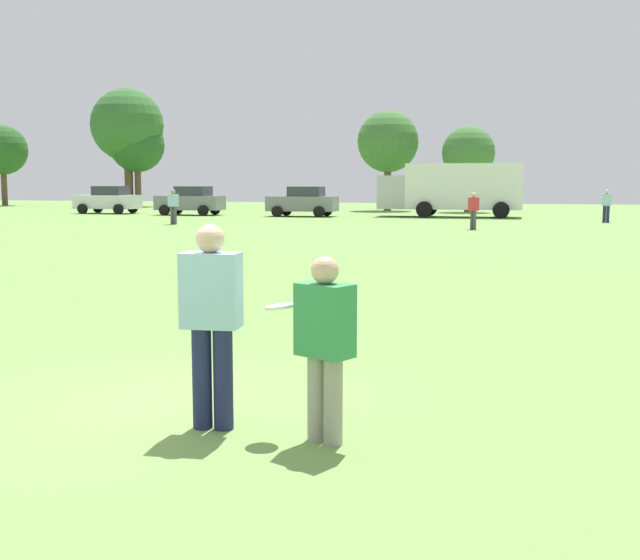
{
  "coord_description": "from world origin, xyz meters",
  "views": [
    {
      "loc": [
        3.4,
        -6.64,
        2.12
      ],
      "look_at": [
        1.47,
        0.68,
        1.18
      ],
      "focal_mm": 44.5,
      "sensor_mm": 36.0,
      "label": 1
    }
  ],
  "objects_px": {
    "bystander_field_marshal": "(607,204)",
    "parked_car_mid_left": "(191,200)",
    "player_thrower": "(212,315)",
    "frisbee": "(281,306)",
    "player_defender": "(325,339)",
    "bystander_far_jogger": "(473,209)",
    "traffic_cone": "(220,266)",
    "bystander_sideline_watcher": "(173,205)",
    "parked_car_center": "(303,201)",
    "box_truck": "(454,188)",
    "parked_car_near_left": "(108,200)"
  },
  "relations": [
    {
      "from": "bystander_field_marshal",
      "to": "parked_car_mid_left",
      "type": "bearing_deg",
      "value": 173.21
    },
    {
      "from": "player_thrower",
      "to": "frisbee",
      "type": "distance_m",
      "value": 0.61
    },
    {
      "from": "player_defender",
      "to": "bystander_far_jogger",
      "type": "distance_m",
      "value": 29.81
    },
    {
      "from": "frisbee",
      "to": "traffic_cone",
      "type": "distance_m",
      "value": 11.38
    },
    {
      "from": "frisbee",
      "to": "bystander_sideline_watcher",
      "type": "bearing_deg",
      "value": 116.68
    },
    {
      "from": "parked_car_mid_left",
      "to": "frisbee",
      "type": "bearing_deg",
      "value": -65.09
    },
    {
      "from": "parked_car_mid_left",
      "to": "bystander_far_jogger",
      "type": "relative_size",
      "value": 2.58
    },
    {
      "from": "player_defender",
      "to": "bystander_field_marshal",
      "type": "height_order",
      "value": "bystander_field_marshal"
    },
    {
      "from": "parked_car_center",
      "to": "bystander_field_marshal",
      "type": "relative_size",
      "value": 2.48
    },
    {
      "from": "parked_car_center",
      "to": "box_truck",
      "type": "relative_size",
      "value": 0.5
    },
    {
      "from": "player_defender",
      "to": "bystander_field_marshal",
      "type": "bearing_deg",
      "value": 81.75
    },
    {
      "from": "parked_car_near_left",
      "to": "bystander_sideline_watcher",
      "type": "distance_m",
      "value": 15.08
    },
    {
      "from": "parked_car_center",
      "to": "bystander_far_jogger",
      "type": "xyz_separation_m",
      "value": [
        10.95,
        -10.74,
        0.0
      ]
    },
    {
      "from": "player_defender",
      "to": "parked_car_near_left",
      "type": "bearing_deg",
      "value": 121.59
    },
    {
      "from": "frisbee",
      "to": "bystander_field_marshal",
      "type": "height_order",
      "value": "bystander_field_marshal"
    },
    {
      "from": "player_thrower",
      "to": "box_truck",
      "type": "bearing_deg",
      "value": 92.48
    },
    {
      "from": "box_truck",
      "to": "player_thrower",
      "type": "bearing_deg",
      "value": -87.52
    },
    {
      "from": "player_thrower",
      "to": "parked_car_mid_left",
      "type": "xyz_separation_m",
      "value": [
        -18.23,
        40.59,
        -0.07
      ]
    },
    {
      "from": "bystander_far_jogger",
      "to": "player_thrower",
      "type": "bearing_deg",
      "value": -90.39
    },
    {
      "from": "box_truck",
      "to": "bystander_sideline_watcher",
      "type": "relative_size",
      "value": 4.9
    },
    {
      "from": "parked_car_near_left",
      "to": "parked_car_center",
      "type": "relative_size",
      "value": 1.0
    },
    {
      "from": "traffic_cone",
      "to": "parked_car_center",
      "type": "distance_m",
      "value": 30.78
    },
    {
      "from": "parked_car_near_left",
      "to": "box_truck",
      "type": "height_order",
      "value": "box_truck"
    },
    {
      "from": "player_defender",
      "to": "parked_car_near_left",
      "type": "distance_m",
      "value": 48.82
    },
    {
      "from": "parked_car_mid_left",
      "to": "parked_car_center",
      "type": "bearing_deg",
      "value": -1.22
    },
    {
      "from": "parked_car_mid_left",
      "to": "bystander_far_jogger",
      "type": "bearing_deg",
      "value": -30.6
    },
    {
      "from": "parked_car_near_left",
      "to": "box_truck",
      "type": "relative_size",
      "value": 0.5
    },
    {
      "from": "player_thrower",
      "to": "player_defender",
      "type": "distance_m",
      "value": 1.04
    },
    {
      "from": "frisbee",
      "to": "box_truck",
      "type": "bearing_deg",
      "value": 93.3
    },
    {
      "from": "player_defender",
      "to": "bystander_far_jogger",
      "type": "height_order",
      "value": "bystander_far_jogger"
    },
    {
      "from": "frisbee",
      "to": "parked_car_near_left",
      "type": "relative_size",
      "value": 0.06
    },
    {
      "from": "traffic_cone",
      "to": "player_thrower",
      "type": "bearing_deg",
      "value": -68.44
    },
    {
      "from": "player_defender",
      "to": "frisbee",
      "type": "xyz_separation_m",
      "value": [
        -0.42,
        0.17,
        0.23
      ]
    },
    {
      "from": "bystander_sideline_watcher",
      "to": "parked_car_near_left",
      "type": "bearing_deg",
      "value": 131.57
    },
    {
      "from": "traffic_cone",
      "to": "bystander_sideline_watcher",
      "type": "xyz_separation_m",
      "value": [
        -10.44,
        19.81,
        0.75
      ]
    },
    {
      "from": "parked_car_near_left",
      "to": "bystander_sideline_watcher",
      "type": "relative_size",
      "value": 2.43
    },
    {
      "from": "bystander_sideline_watcher",
      "to": "parked_car_mid_left",
      "type": "bearing_deg",
      "value": 109.52
    },
    {
      "from": "bystander_sideline_watcher",
      "to": "player_defender",
      "type": "bearing_deg",
      "value": -62.82
    },
    {
      "from": "frisbee",
      "to": "parked_car_mid_left",
      "type": "bearing_deg",
      "value": 114.91
    },
    {
      "from": "bystander_sideline_watcher",
      "to": "frisbee",
      "type": "bearing_deg",
      "value": -63.32
    },
    {
      "from": "bystander_field_marshal",
      "to": "player_defender",
      "type": "bearing_deg",
      "value": -98.25
    },
    {
      "from": "player_thrower",
      "to": "bystander_field_marshal",
      "type": "distance_m",
      "value": 38.2
    },
    {
      "from": "bystander_sideline_watcher",
      "to": "bystander_far_jogger",
      "type": "bearing_deg",
      "value": -1.95
    },
    {
      "from": "traffic_cone",
      "to": "bystander_far_jogger",
      "type": "height_order",
      "value": "bystander_far_jogger"
    },
    {
      "from": "frisbee",
      "to": "parked_car_near_left",
      "type": "distance_m",
      "value": 48.45
    },
    {
      "from": "bystander_sideline_watcher",
      "to": "bystander_far_jogger",
      "type": "relative_size",
      "value": 1.06
    },
    {
      "from": "traffic_cone",
      "to": "parked_car_center",
      "type": "xyz_separation_m",
      "value": [
        -6.64,
        30.04,
        0.69
      ]
    },
    {
      "from": "player_defender",
      "to": "parked_car_near_left",
      "type": "height_order",
      "value": "parked_car_near_left"
    },
    {
      "from": "player_defender",
      "to": "bystander_far_jogger",
      "type": "relative_size",
      "value": 0.93
    },
    {
      "from": "parked_car_near_left",
      "to": "frisbee",
      "type": "bearing_deg",
      "value": -58.74
    }
  ]
}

